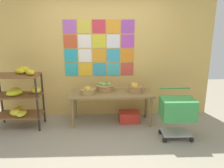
{
  "coord_description": "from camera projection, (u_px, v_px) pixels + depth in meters",
  "views": [
    {
      "loc": [
        -0.01,
        -3.12,
        1.98
      ],
      "look_at": [
        0.14,
        0.74,
        0.92
      ],
      "focal_mm": 36.25,
      "sensor_mm": 36.0,
      "label": 1
    }
  ],
  "objects": [
    {
      "name": "shopping_cart",
      "position": [
        177.0,
        110.0,
        3.87
      ],
      "size": [
        0.56,
        0.45,
        0.86
      ],
      "rotation": [
        0.0,
        0.0,
        -0.23
      ],
      "color": "black",
      "rests_on": "ground"
    },
    {
      "name": "fruit_basket_right",
      "position": [
        135.0,
        88.0,
        4.46
      ],
      "size": [
        0.31,
        0.31,
        0.2
      ],
      "color": "#A47647",
      "rests_on": "display_table"
    },
    {
      "name": "back_wall_with_art",
      "position": [
        104.0,
        48.0,
        4.67
      ],
      "size": [
        4.51,
        0.07,
        2.91
      ],
      "color": "#D7AE57",
      "rests_on": "ground"
    },
    {
      "name": "produce_crate_under_table",
      "position": [
        129.0,
        117.0,
        4.63
      ],
      "size": [
        0.41,
        0.3,
        0.21
      ],
      "primitive_type": "cube",
      "color": "red",
      "rests_on": "ground"
    },
    {
      "name": "fruit_basket_back_left",
      "position": [
        88.0,
        90.0,
        4.35
      ],
      "size": [
        0.29,
        0.29,
        0.16
      ],
      "color": "#AB884D",
      "rests_on": "display_table"
    },
    {
      "name": "ground",
      "position": [
        105.0,
        153.0,
        3.54
      ],
      "size": [
        9.09,
        9.09,
        0.0
      ],
      "primitive_type": "plane",
      "color": "gray"
    },
    {
      "name": "banana_shelf_unit",
      "position": [
        20.0,
        95.0,
        4.27
      ],
      "size": [
        0.89,
        0.48,
        1.17
      ],
      "color": "#2A2522",
      "rests_on": "ground"
    },
    {
      "name": "display_table",
      "position": [
        111.0,
        96.0,
        4.47
      ],
      "size": [
        1.62,
        0.58,
        0.64
      ],
      "color": "olive",
      "rests_on": "ground"
    },
    {
      "name": "fruit_basket_left",
      "position": [
        105.0,
        87.0,
        4.55
      ],
      "size": [
        0.37,
        0.37,
        0.18
      ],
      "color": "#AA7B48",
      "rests_on": "display_table"
    }
  ]
}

